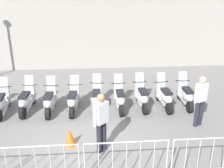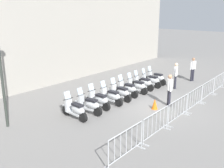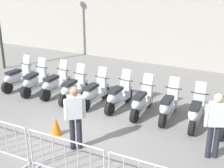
{
  "view_description": "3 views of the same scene",
  "coord_description": "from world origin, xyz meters",
  "px_view_note": "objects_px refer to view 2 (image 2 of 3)",
  "views": [
    {
      "loc": [
        1.46,
        -6.18,
        4.19
      ],
      "look_at": [
        0.57,
        2.48,
        0.98
      ],
      "focal_mm": 39.89,
      "sensor_mm": 36.0,
      "label": 1
    },
    {
      "loc": [
        -10.03,
        -8.03,
        4.77
      ],
      "look_at": [
        -1.21,
        2.3,
        0.99
      ],
      "focal_mm": 40.26,
      "sensor_mm": 36.0,
      "label": 2
    },
    {
      "loc": [
        5.59,
        -5.39,
        4.49
      ],
      "look_at": [
        0.24,
        1.66,
        1.15
      ],
      "focal_mm": 49.74,
      "sensor_mm": 36.0,
      "label": 3
    }
  ],
  "objects_px": {
    "motorcycle_7": "(143,83)",
    "barrier_segment_2": "(178,110)",
    "motorcycle_4": "(120,93)",
    "motorcycle_5": "(127,89)",
    "motorcycle_8": "(151,81)",
    "motorcycle_2": "(99,100)",
    "barrier_segment_4": "(208,90)",
    "officer_near_row_end": "(176,74)",
    "motorcycle_1": "(89,105)",
    "motorcycle_6": "(137,86)",
    "motorcycle_0": "(75,110)",
    "officer_by_barriers": "(193,68)",
    "traffic_cone": "(155,104)",
    "barrier_segment_5": "(219,83)",
    "officer_mid_plaza": "(170,88)",
    "motorcycle_3": "(111,96)",
    "barrier_segment_0": "(126,144)",
    "motorcycle_9": "(156,78)",
    "barrier_segment_1": "(156,124)",
    "barrier_segment_3": "(195,99)"
  },
  "relations": [
    {
      "from": "motorcycle_4",
      "to": "barrier_segment_4",
      "type": "relative_size",
      "value": 0.9
    },
    {
      "from": "motorcycle_6",
      "to": "officer_mid_plaza",
      "type": "height_order",
      "value": "officer_mid_plaza"
    },
    {
      "from": "motorcycle_4",
      "to": "officer_near_row_end",
      "type": "bearing_deg",
      "value": -7.77
    },
    {
      "from": "officer_mid_plaza",
      "to": "motorcycle_4",
      "type": "bearing_deg",
      "value": 120.52
    },
    {
      "from": "motorcycle_4",
      "to": "motorcycle_5",
      "type": "distance_m",
      "value": 0.87
    },
    {
      "from": "motorcycle_1",
      "to": "motorcycle_9",
      "type": "distance_m",
      "value": 6.87
    },
    {
      "from": "barrier_segment_1",
      "to": "barrier_segment_2",
      "type": "height_order",
      "value": "same"
    },
    {
      "from": "motorcycle_5",
      "to": "barrier_segment_0",
      "type": "xyz_separation_m",
      "value": [
        -4.71,
        -4.84,
        0.07
      ]
    },
    {
      "from": "officer_by_barriers",
      "to": "motorcycle_9",
      "type": "bearing_deg",
      "value": 157.81
    },
    {
      "from": "motorcycle_4",
      "to": "barrier_segment_1",
      "type": "relative_size",
      "value": 0.9
    },
    {
      "from": "barrier_segment_0",
      "to": "officer_by_barriers",
      "type": "distance_m",
      "value": 11.7
    },
    {
      "from": "motorcycle_9",
      "to": "barrier_segment_3",
      "type": "relative_size",
      "value": 0.9
    },
    {
      "from": "motorcycle_0",
      "to": "officer_by_barriers",
      "type": "bearing_deg",
      "value": 2.05
    },
    {
      "from": "traffic_cone",
      "to": "motorcycle_2",
      "type": "bearing_deg",
      "value": 137.45
    },
    {
      "from": "motorcycle_7",
      "to": "barrier_segment_0",
      "type": "relative_size",
      "value": 0.89
    },
    {
      "from": "motorcycle_8",
      "to": "barrier_segment_3",
      "type": "xyz_separation_m",
      "value": [
        -1.26,
        -4.12,
        0.07
      ]
    },
    {
      "from": "traffic_cone",
      "to": "motorcycle_8",
      "type": "bearing_deg",
      "value": 44.11
    },
    {
      "from": "motorcycle_4",
      "to": "motorcycle_5",
      "type": "xyz_separation_m",
      "value": [
        0.82,
        0.27,
        0.0
      ]
    },
    {
      "from": "motorcycle_1",
      "to": "barrier_segment_5",
      "type": "height_order",
      "value": "motorcycle_1"
    },
    {
      "from": "barrier_segment_5",
      "to": "officer_by_barriers",
      "type": "distance_m",
      "value": 2.65
    },
    {
      "from": "barrier_segment_2",
      "to": "barrier_segment_3",
      "type": "height_order",
      "value": "same"
    },
    {
      "from": "motorcycle_3",
      "to": "officer_near_row_end",
      "type": "relative_size",
      "value": 0.99
    },
    {
      "from": "barrier_segment_4",
      "to": "traffic_cone",
      "type": "relative_size",
      "value": 3.49
    },
    {
      "from": "motorcycle_3",
      "to": "motorcycle_8",
      "type": "relative_size",
      "value": 1.01
    },
    {
      "from": "motorcycle_1",
      "to": "barrier_segment_4",
      "type": "height_order",
      "value": "motorcycle_1"
    },
    {
      "from": "barrier_segment_0",
      "to": "motorcycle_9",
      "type": "bearing_deg",
      "value": 34.05
    },
    {
      "from": "motorcycle_5",
      "to": "traffic_cone",
      "type": "relative_size",
      "value": 3.14
    },
    {
      "from": "motorcycle_5",
      "to": "motorcycle_7",
      "type": "height_order",
      "value": "same"
    },
    {
      "from": "barrier_segment_2",
      "to": "motorcycle_1",
      "type": "bearing_deg",
      "value": 128.35
    },
    {
      "from": "motorcycle_2",
      "to": "officer_by_barriers",
      "type": "relative_size",
      "value": 1.0
    },
    {
      "from": "motorcycle_0",
      "to": "barrier_segment_2",
      "type": "height_order",
      "value": "motorcycle_0"
    },
    {
      "from": "motorcycle_9",
      "to": "officer_mid_plaza",
      "type": "relative_size",
      "value": 1.0
    },
    {
      "from": "officer_near_row_end",
      "to": "barrier_segment_0",
      "type": "bearing_deg",
      "value": -154.3
    },
    {
      "from": "officer_by_barriers",
      "to": "traffic_cone",
      "type": "bearing_deg",
      "value": -163.37
    },
    {
      "from": "motorcycle_3",
      "to": "motorcycle_6",
      "type": "xyz_separation_m",
      "value": [
        2.53,
        0.51,
        0.0
      ]
    },
    {
      "from": "motorcycle_4",
      "to": "officer_by_barriers",
      "type": "distance_m",
      "value": 7.0
    },
    {
      "from": "officer_by_barriers",
      "to": "motorcycle_2",
      "type": "bearing_deg",
      "value": 179.86
    },
    {
      "from": "barrier_segment_3",
      "to": "officer_mid_plaza",
      "type": "relative_size",
      "value": 1.11
    },
    {
      "from": "barrier_segment_5",
      "to": "motorcycle_1",
      "type": "bearing_deg",
      "value": 165.6
    },
    {
      "from": "barrier_segment_4",
      "to": "barrier_segment_5",
      "type": "height_order",
      "value": "same"
    },
    {
      "from": "motorcycle_3",
      "to": "motorcycle_9",
      "type": "relative_size",
      "value": 1.0
    },
    {
      "from": "motorcycle_1",
      "to": "motorcycle_6",
      "type": "distance_m",
      "value": 4.29
    },
    {
      "from": "barrier_segment_2",
      "to": "traffic_cone",
      "type": "height_order",
      "value": "barrier_segment_2"
    },
    {
      "from": "barrier_segment_4",
      "to": "motorcycle_0",
      "type": "bearing_deg",
      "value": 161.76
    },
    {
      "from": "motorcycle_8",
      "to": "officer_near_row_end",
      "type": "relative_size",
      "value": 0.99
    },
    {
      "from": "motorcycle_5",
      "to": "motorcycle_8",
      "type": "bearing_deg",
      "value": 8.91
    },
    {
      "from": "motorcycle_2",
      "to": "barrier_segment_4",
      "type": "distance_m",
      "value": 6.5
    },
    {
      "from": "motorcycle_6",
      "to": "motorcycle_1",
      "type": "bearing_deg",
      "value": -168.95
    },
    {
      "from": "motorcycle_7",
      "to": "barrier_segment_2",
      "type": "relative_size",
      "value": 0.89
    },
    {
      "from": "motorcycle_3",
      "to": "officer_near_row_end",
      "type": "height_order",
      "value": "officer_near_row_end"
    }
  ]
}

